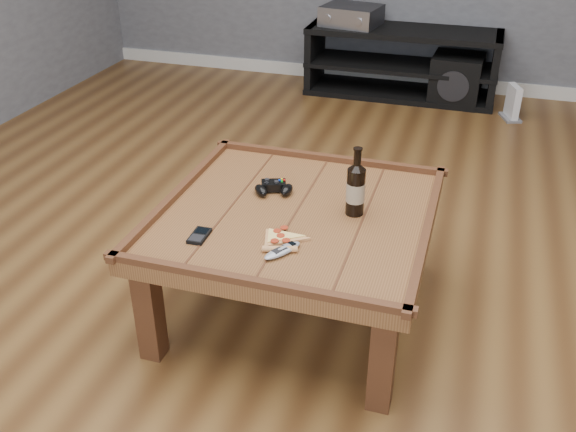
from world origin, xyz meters
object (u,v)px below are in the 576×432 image
(smartphone, at_px, (199,236))
(av_receiver, at_px, (351,15))
(remote_control, at_px, (282,250))
(beer_bottle, at_px, (356,188))
(subwoofer, at_px, (456,79))
(pizza_slice, at_px, (281,239))
(coffee_table, at_px, (296,226))
(media_console, at_px, (401,63))
(game_controller, at_px, (274,188))
(game_console, at_px, (512,104))

(smartphone, distance_m, av_receiver, 3.02)
(remote_control, bearing_deg, av_receiver, 128.95)
(beer_bottle, distance_m, av_receiver, 2.76)
(smartphone, height_order, subwoofer, smartphone)
(smartphone, distance_m, remote_control, 0.31)
(beer_bottle, height_order, pizza_slice, beer_bottle)
(coffee_table, distance_m, beer_bottle, 0.27)
(media_console, distance_m, av_receiver, 0.51)
(coffee_table, xyz_separation_m, remote_control, (0.04, -0.28, 0.07))
(smartphone, bearing_deg, game_controller, 68.33)
(coffee_table, height_order, game_controller, game_controller)
(media_console, xyz_separation_m, game_controller, (-0.13, -2.63, 0.23))
(media_console, xyz_separation_m, beer_bottle, (0.21, -2.69, 0.31))
(remote_control, xyz_separation_m, av_receiver, (-0.43, 3.03, 0.11))
(media_console, bearing_deg, game_console, -18.22)
(game_controller, distance_m, smartphone, 0.42)
(smartphone, relative_size, game_console, 0.45)
(coffee_table, xyz_separation_m, game_console, (0.82, 2.48, -0.28))
(game_controller, xyz_separation_m, subwoofer, (0.54, 2.58, -0.30))
(media_console, height_order, av_receiver, av_receiver)
(media_console, bearing_deg, smartphone, -95.15)
(game_controller, bearing_deg, subwoofer, 58.07)
(coffee_table, xyz_separation_m, subwoofer, (0.41, 2.70, -0.22))
(smartphone, bearing_deg, remote_control, -3.74)
(media_console, xyz_separation_m, smartphone, (-0.27, -3.02, 0.21))
(smartphone, relative_size, remote_control, 0.67)
(game_console, bearing_deg, game_controller, -131.71)
(pizza_slice, bearing_deg, remote_control, -83.36)
(beer_bottle, relative_size, smartphone, 2.49)
(subwoofer, bearing_deg, game_console, -25.88)
(remote_control, distance_m, game_console, 2.89)
(pizza_slice, bearing_deg, smartphone, 176.44)
(game_controller, xyz_separation_m, smartphone, (-0.14, -0.40, -0.01))
(game_console, bearing_deg, beer_bottle, -123.90)
(media_console, bearing_deg, coffee_table, -90.00)
(game_controller, bearing_deg, pizza_slice, -87.94)
(av_receiver, bearing_deg, smartphone, -77.75)
(beer_bottle, xyz_separation_m, smartphone, (-0.48, -0.33, -0.10))
(game_controller, distance_m, av_receiver, 2.64)
(media_console, relative_size, av_receiver, 3.09)
(beer_bottle, height_order, subwoofer, beer_bottle)
(coffee_table, distance_m, smartphone, 0.39)
(av_receiver, bearing_deg, media_console, 10.64)
(pizza_slice, bearing_deg, game_console, 57.37)
(remote_control, bearing_deg, beer_bottle, 93.79)
(beer_bottle, xyz_separation_m, game_controller, (-0.34, 0.07, -0.09))
(game_controller, height_order, game_console, game_controller)
(coffee_table, relative_size, game_console, 4.35)
(beer_bottle, relative_size, remote_control, 1.68)
(smartphone, bearing_deg, av_receiver, 90.58)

